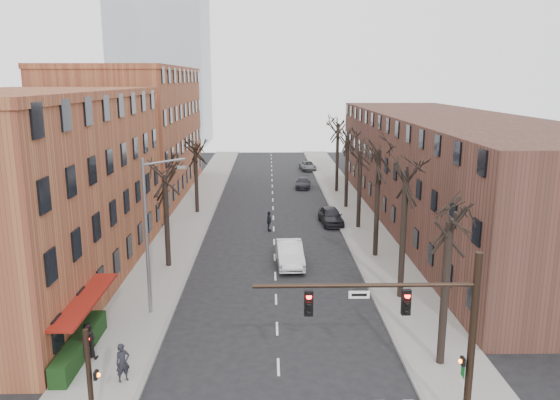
{
  "coord_description": "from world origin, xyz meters",
  "views": [
    {
      "loc": [
        -0.39,
        -19.17,
        13.18
      ],
      "look_at": [
        0.44,
        21.98,
        4.0
      ],
      "focal_mm": 35.0,
      "sensor_mm": 36.0,
      "label": 1
    }
  ],
  "objects": [
    {
      "name": "tree_left_a",
      "position": [
        -7.6,
        18.0,
        0.0
      ],
      "size": [
        5.2,
        5.2,
        9.5
      ],
      "primitive_type": null,
      "color": "black",
      "rests_on": "ground"
    },
    {
      "name": "pedestrian_b",
      "position": [
        -9.02,
        4.69,
        1.05
      ],
      "size": [
        1.01,
        0.87,
        1.8
      ],
      "primitive_type": "imported",
      "rotation": [
        0.0,
        0.0,
        3.38
      ],
      "color": "black",
      "rests_on": "sidewalk_left"
    },
    {
      "name": "tree_right_a",
      "position": [
        7.6,
        4.0,
        0.0
      ],
      "size": [
        5.2,
        5.2,
        10.0
      ],
      "primitive_type": null,
      "color": "black",
      "rests_on": "ground"
    },
    {
      "name": "signal_pole_left",
      "position": [
        -6.99,
        -0.95,
        2.61
      ],
      "size": [
        0.47,
        0.44,
        4.4
      ],
      "color": "black",
      "rests_on": "ground"
    },
    {
      "name": "streetlight",
      "position": [
        -7.03,
        10.0,
        5.01
      ],
      "size": [
        2.45,
        0.22,
        9.03
      ],
      "color": "slate",
      "rests_on": "ground"
    },
    {
      "name": "silver_sedan",
      "position": [
        1.07,
        18.28,
        0.85
      ],
      "size": [
        2.03,
        5.25,
        1.71
      ],
      "primitive_type": "imported",
      "rotation": [
        0.0,
        0.0,
        0.04
      ],
      "color": "silver",
      "rests_on": "ground"
    },
    {
      "name": "tree_left_b",
      "position": [
        -7.6,
        34.0,
        0.0
      ],
      "size": [
        5.2,
        5.2,
        9.5
      ],
      "primitive_type": null,
      "color": "black",
      "rests_on": "ground"
    },
    {
      "name": "building_left_far",
      "position": [
        -16.0,
        44.0,
        7.0
      ],
      "size": [
        12.0,
        28.0,
        14.0
      ],
      "primitive_type": "cube",
      "color": "brown",
      "rests_on": "ground"
    },
    {
      "name": "awning_left",
      "position": [
        -9.4,
        6.0,
        0.0
      ],
      "size": [
        1.2,
        7.0,
        0.15
      ],
      "primitive_type": "cube",
      "color": "maroon",
      "rests_on": "ground"
    },
    {
      "name": "building_right",
      "position": [
        16.0,
        30.0,
        5.0
      ],
      "size": [
        12.0,
        50.0,
        10.0
      ],
      "primitive_type": "cube",
      "color": "#522F26",
      "rests_on": "ground"
    },
    {
      "name": "parked_car_far",
      "position": [
        5.3,
        60.08,
        0.64
      ],
      "size": [
        2.51,
        4.79,
        1.29
      ],
      "primitive_type": "imported",
      "rotation": [
        0.0,
        0.0,
        0.08
      ],
      "color": "#54575B",
      "rests_on": "ground"
    },
    {
      "name": "parked_car_near",
      "position": [
        5.3,
        29.56,
        0.79
      ],
      "size": [
        2.26,
        4.8,
        1.59
      ],
      "primitive_type": "imported",
      "rotation": [
        0.0,
        0.0,
        0.08
      ],
      "color": "black",
      "rests_on": "ground"
    },
    {
      "name": "hedge",
      "position": [
        -9.5,
        5.0,
        0.65
      ],
      "size": [
        0.8,
        6.0,
        1.0
      ],
      "primitive_type": "cube",
      "color": "black",
      "rests_on": "sidewalk_left"
    },
    {
      "name": "tree_right_d",
      "position": [
        7.6,
        28.0,
        0.0
      ],
      "size": [
        5.2,
        5.2,
        10.0
      ],
      "primitive_type": null,
      "color": "black",
      "rests_on": "ground"
    },
    {
      "name": "sidewalk_right",
      "position": [
        8.0,
        35.0,
        0.07
      ],
      "size": [
        4.0,
        90.0,
        0.15
      ],
      "primitive_type": "cube",
      "color": "gray",
      "rests_on": "ground"
    },
    {
      "name": "tree_right_b",
      "position": [
        7.6,
        12.0,
        0.0
      ],
      "size": [
        5.2,
        5.2,
        10.8
      ],
      "primitive_type": null,
      "color": "black",
      "rests_on": "ground"
    },
    {
      "name": "signal_mast_arm",
      "position": [
        5.45,
        -1.0,
        4.4
      ],
      "size": [
        8.14,
        0.3,
        7.2
      ],
      "color": "black",
      "rests_on": "ground"
    },
    {
      "name": "tree_right_c",
      "position": [
        7.6,
        20.0,
        0.0
      ],
      "size": [
        5.2,
        5.2,
        11.6
      ],
      "primitive_type": null,
      "color": "black",
      "rests_on": "ground"
    },
    {
      "name": "tree_right_e",
      "position": [
        7.6,
        36.0,
        0.0
      ],
      "size": [
        5.2,
        5.2,
        10.8
      ],
      "primitive_type": null,
      "color": "black",
      "rests_on": "ground"
    },
    {
      "name": "building_left_near",
      "position": [
        -16.0,
        15.0,
        6.0
      ],
      "size": [
        12.0,
        26.0,
        12.0
      ],
      "primitive_type": "cube",
      "color": "brown",
      "rests_on": "ground"
    },
    {
      "name": "pedestrian_a",
      "position": [
        -6.85,
        2.72,
        1.02
      ],
      "size": [
        0.76,
        0.71,
        1.74
      ],
      "primitive_type": "imported",
      "rotation": [
        0.0,
        0.0,
        0.63
      ],
      "color": "black",
      "rests_on": "sidewalk_left"
    },
    {
      "name": "parked_car_mid",
      "position": [
        3.8,
        46.8,
        0.63
      ],
      "size": [
        2.19,
        4.48,
        1.25
      ],
      "primitive_type": "imported",
      "rotation": [
        0.0,
        0.0,
        -0.1
      ],
      "color": "black",
      "rests_on": "ground"
    },
    {
      "name": "pedestrian_crossing",
      "position": [
        -0.42,
        27.28,
        0.9
      ],
      "size": [
        0.44,
        1.06,
        1.8
      ],
      "primitive_type": "imported",
      "rotation": [
        0.0,
        0.0,
        1.57
      ],
      "color": "black",
      "rests_on": "ground"
    },
    {
      "name": "tree_right_f",
      "position": [
        7.6,
        44.0,
        0.0
      ],
      "size": [
        5.2,
        5.2,
        11.6
      ],
      "primitive_type": null,
      "color": "black",
      "rests_on": "ground"
    },
    {
      "name": "sidewalk_left",
      "position": [
        -8.0,
        35.0,
        0.07
      ],
      "size": [
        4.0,
        90.0,
        0.15
      ],
      "primitive_type": "cube",
      "color": "gray",
      "rests_on": "ground"
    }
  ]
}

